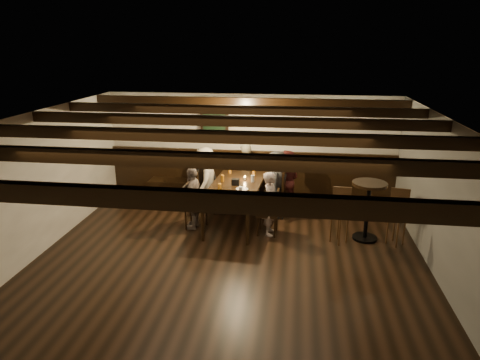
# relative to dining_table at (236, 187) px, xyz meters

# --- Properties ---
(room) EXTENTS (7.00, 7.00, 7.00)m
(room) POSITION_rel_dining_table_xyz_m (-0.16, 0.16, 0.34)
(room) COLOR black
(room) RESTS_ON ground
(dining_table) EXTENTS (1.09, 2.18, 0.80)m
(dining_table) POSITION_rel_dining_table_xyz_m (0.00, 0.00, 0.00)
(dining_table) COLOR black
(dining_table) RESTS_ON floor
(chair_left_near) EXTENTS (0.44, 0.44, 0.91)m
(chair_left_near) POSITION_rel_dining_table_xyz_m (-0.69, 0.49, -0.45)
(chair_left_near) COLOR black
(chair_left_near) RESTS_ON floor
(chair_left_far) EXTENTS (0.43, 0.43, 0.88)m
(chair_left_far) POSITION_rel_dining_table_xyz_m (-0.75, -0.40, -0.46)
(chair_left_far) COLOR black
(chair_left_far) RESTS_ON floor
(chair_right_near) EXTENTS (0.48, 0.48, 0.99)m
(chair_right_near) POSITION_rel_dining_table_xyz_m (0.75, 0.40, -0.43)
(chair_right_near) COLOR black
(chair_right_near) RESTS_ON floor
(chair_right_far) EXTENTS (0.42, 0.42, 0.86)m
(chair_right_far) POSITION_rel_dining_table_xyz_m (0.69, -0.49, -0.47)
(chair_right_far) COLOR black
(chair_right_far) RESTS_ON floor
(person_bench_left) EXTENTS (0.60, 0.41, 1.19)m
(person_bench_left) POSITION_rel_dining_table_xyz_m (-0.84, 0.95, -0.14)
(person_bench_left) COLOR black
(person_bench_left) RESTS_ON floor
(person_bench_centre) EXTENTS (0.53, 0.37, 1.40)m
(person_bench_centre) POSITION_rel_dining_table_xyz_m (0.06, 1.05, -0.03)
(person_bench_centre) COLOR gray
(person_bench_centre) RESTS_ON floor
(person_bench_right) EXTENTS (0.67, 0.54, 1.31)m
(person_bench_right) POSITION_rel_dining_table_xyz_m (0.95, 0.84, -0.08)
(person_bench_right) COLOR #571F1D
(person_bench_right) RESTS_ON floor
(person_left_near) EXTENTS (0.57, 0.93, 1.40)m
(person_left_near) POSITION_rel_dining_table_xyz_m (-0.72, 0.50, -0.03)
(person_left_near) COLOR #A3998A
(person_left_near) RESTS_ON floor
(person_left_far) EXTENTS (0.35, 0.74, 1.24)m
(person_left_far) POSITION_rel_dining_table_xyz_m (-0.78, -0.40, -0.11)
(person_left_far) COLOR gray
(person_left_far) RESTS_ON floor
(person_right_near) EXTENTS (0.48, 0.71, 1.39)m
(person_right_near) POSITION_rel_dining_table_xyz_m (0.78, 0.40, -0.03)
(person_right_near) COLOR #242527
(person_right_near) RESTS_ON floor
(person_right_far) EXTENTS (0.32, 0.46, 1.22)m
(person_right_far) POSITION_rel_dining_table_xyz_m (0.72, -0.50, -0.12)
(person_right_far) COLOR #B8A39C
(person_right_far) RESTS_ON floor
(pint_a) EXTENTS (0.07, 0.07, 0.14)m
(pint_a) POSITION_rel_dining_table_xyz_m (-0.24, 0.72, 0.14)
(pint_a) COLOR #BF7219
(pint_a) RESTS_ON dining_table
(pint_b) EXTENTS (0.07, 0.07, 0.14)m
(pint_b) POSITION_rel_dining_table_xyz_m (0.29, 0.63, 0.14)
(pint_b) COLOR #BF7219
(pint_b) RESTS_ON dining_table
(pint_c) EXTENTS (0.07, 0.07, 0.14)m
(pint_c) POSITION_rel_dining_table_xyz_m (-0.29, 0.12, 0.14)
(pint_c) COLOR #BF7219
(pint_c) RESTS_ON dining_table
(pint_d) EXTENTS (0.07, 0.07, 0.14)m
(pint_d) POSITION_rel_dining_table_xyz_m (0.31, 0.18, 0.14)
(pint_d) COLOR silver
(pint_d) RESTS_ON dining_table
(pint_e) EXTENTS (0.07, 0.07, 0.14)m
(pint_e) POSITION_rel_dining_table_xyz_m (-0.25, -0.44, 0.14)
(pint_e) COLOR #BF7219
(pint_e) RESTS_ON dining_table
(pint_f) EXTENTS (0.07, 0.07, 0.14)m
(pint_f) POSITION_rel_dining_table_xyz_m (0.17, -0.56, 0.14)
(pint_f) COLOR silver
(pint_f) RESTS_ON dining_table
(pint_g) EXTENTS (0.07, 0.07, 0.14)m
(pint_g) POSITION_rel_dining_table_xyz_m (0.00, -0.80, 0.14)
(pint_g) COLOR #BF7219
(pint_g) RESTS_ON dining_table
(plate_near) EXTENTS (0.24, 0.24, 0.01)m
(plate_near) POSITION_rel_dining_table_xyz_m (-0.19, -0.69, 0.07)
(plate_near) COLOR white
(plate_near) RESTS_ON dining_table
(plate_far) EXTENTS (0.24, 0.24, 0.01)m
(plate_far) POSITION_rel_dining_table_xyz_m (0.16, -0.31, 0.07)
(plate_far) COLOR white
(plate_far) RESTS_ON dining_table
(condiment_caddy) EXTENTS (0.15, 0.10, 0.12)m
(condiment_caddy) POSITION_rel_dining_table_xyz_m (-0.00, -0.05, 0.13)
(condiment_caddy) COLOR black
(condiment_caddy) RESTS_ON dining_table
(candle) EXTENTS (0.05, 0.05, 0.05)m
(candle) POSITION_rel_dining_table_xyz_m (0.14, 0.29, 0.09)
(candle) COLOR beige
(candle) RESTS_ON dining_table
(high_top_table) EXTENTS (0.62, 0.62, 1.10)m
(high_top_table) POSITION_rel_dining_table_xyz_m (2.48, -0.49, -0.01)
(high_top_table) COLOR black
(high_top_table) RESTS_ON floor
(bar_stool_left) EXTENTS (0.35, 0.36, 1.11)m
(bar_stool_left) POSITION_rel_dining_table_xyz_m (1.98, -0.70, -0.32)
(bar_stool_left) COLOR #382211
(bar_stool_left) RESTS_ON floor
(bar_stool_right) EXTENTS (0.36, 0.38, 1.11)m
(bar_stool_right) POSITION_rel_dining_table_xyz_m (2.98, -0.65, -0.32)
(bar_stool_right) COLOR #382211
(bar_stool_right) RESTS_ON floor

